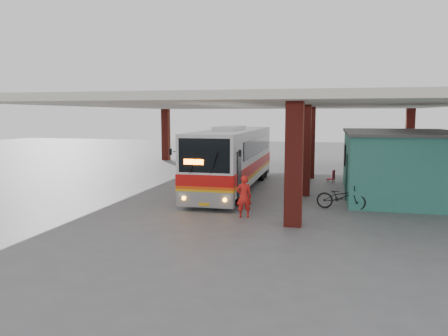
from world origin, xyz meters
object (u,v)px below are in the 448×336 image
coach_bus (233,158)px  motorcycle (341,197)px  pedestrian (244,197)px  red_chair (332,177)px

coach_bus → motorcycle: 6.65m
coach_bus → motorcycle: coach_bus is taller
coach_bus → motorcycle: (5.38, -3.75, -1.13)m
pedestrian → motorcycle: bearing=-162.1°
coach_bus → red_chair: size_ratio=15.51×
coach_bus → pedestrian: coach_bus is taller
red_chair → motorcycle: bearing=-69.3°
coach_bus → red_chair: bearing=33.5°
coach_bus → pedestrian: 6.41m
pedestrian → red_chair: bearing=-124.2°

